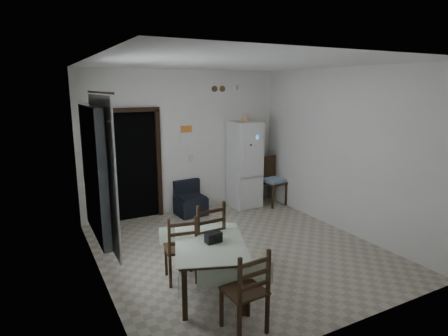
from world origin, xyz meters
The scene contains 25 objects.
ground centered at (0.00, 0.00, 0.00)m, with size 4.50×4.50×0.00m, color #A69D87.
ceiling centered at (0.00, 0.00, 2.90)m, with size 4.20×4.50×0.02m, color white, non-canonical shape.
wall_back centered at (0.00, 2.25, 1.45)m, with size 4.20×0.02×2.90m, color white, non-canonical shape.
wall_front centered at (0.00, -2.25, 1.45)m, with size 4.20×0.02×2.90m, color white, non-canonical shape.
wall_left centered at (-2.10, 0.00, 1.45)m, with size 0.02×4.50×2.90m, color white, non-canonical shape.
wall_right centered at (2.10, 0.00, 1.45)m, with size 0.02×4.50×2.90m, color white, non-canonical shape.
doorway centered at (-1.05, 2.45, 1.06)m, with size 1.06×0.52×2.22m.
window_recess centered at (-2.15, -0.20, 1.55)m, with size 0.10×1.20×1.60m, color silver.
curtain centered at (-2.04, -0.20, 1.55)m, with size 0.02×1.45×1.85m, color white.
curtain_rod centered at (-2.03, -0.20, 2.50)m, with size 0.02×0.02×1.60m, color black.
calendar centered at (0.05, 2.24, 1.62)m, with size 0.28×0.02×0.40m, color white.
calendar_image centered at (0.05, 2.23, 1.72)m, with size 0.24×0.01×0.14m, color orange.
light_switch centered at (0.15, 2.24, 1.10)m, with size 0.08×0.02×0.12m, color beige.
vent_left centered at (0.70, 2.23, 2.52)m, with size 0.12×0.12×0.03m, color brown.
vent_right centered at (0.88, 2.23, 2.52)m, with size 0.12×0.12×0.03m, color brown.
emergency_light centered at (1.35, 2.21, 2.55)m, with size 0.25×0.07×0.09m, color white.
fridge centered at (1.26, 1.93, 0.92)m, with size 0.60×0.60×1.85m, color silver, non-canonical shape.
tan_cone centered at (1.22, 1.86, 1.94)m, with size 0.22×0.22×0.18m, color tan.
navy_seat centered at (-0.01, 1.93, 0.34)m, with size 0.57×0.55×0.69m, color black, non-canonical shape.
corner_chair centered at (1.86, 1.68, 0.53)m, with size 0.46×0.46×1.06m, color black, non-canonical shape.
dining_table centered at (-0.94, -0.91, 0.34)m, with size 0.85×1.29×0.67m, color #AEBFA3, non-canonical shape.
black_bag centered at (-0.91, -0.93, 0.74)m, with size 0.20×0.12×0.13m, color black.
dining_chair_far_left centered at (-1.16, -0.45, 0.47)m, with size 0.41×0.41×0.95m, color black, non-canonical shape.
dining_chair_far_right centered at (-0.79, -0.41, 0.53)m, with size 0.46×0.46×1.06m, color black, non-canonical shape.
dining_chair_near_head centered at (-0.96, -1.78, 0.48)m, with size 0.41×0.41×0.96m, color black, non-canonical shape.
Camera 1 is at (-2.82, -4.83, 2.57)m, focal length 30.00 mm.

